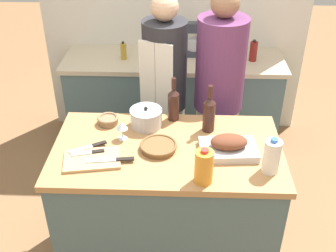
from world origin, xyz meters
TOP-DOWN VIEW (x-y plane):
  - kitchen_island at (0.00, 0.00)m, footprint 1.38×0.77m
  - back_counter at (0.00, 1.43)m, footprint 1.97×0.60m
  - back_wall at (0.00, 1.78)m, footprint 2.47×0.10m
  - roasting_pan at (0.36, -0.04)m, footprint 0.35×0.25m
  - wicker_basket at (-0.05, -0.02)m, footprint 0.22×0.22m
  - cutting_board at (-0.43, -0.14)m, footprint 0.35×0.26m
  - stock_pot at (-0.15, 0.24)m, footprint 0.21×0.21m
  - mixing_bowl at (-0.40, 0.25)m, footprint 0.14×0.14m
  - juice_jug at (0.21, -0.30)m, footprint 0.10×0.10m
  - milk_jug at (0.58, -0.20)m, footprint 0.10×0.10m
  - wine_bottle_green at (0.25, 0.20)m, footprint 0.08×0.08m
  - wine_bottle_dark at (0.03, 0.33)m, footprint 0.07×0.07m
  - wine_glass_left at (-0.28, 0.08)m, footprint 0.07×0.07m
  - knife_chef at (-0.31, -0.16)m, footprint 0.28×0.06m
  - knife_paring at (-0.46, -0.04)m, footprint 0.21×0.14m
  - knife_bread at (-0.45, -0.09)m, footprint 0.19×0.08m
  - stand_mixer at (0.21, 1.52)m, footprint 0.18×0.14m
  - condiment_bottle_tall at (0.70, 1.41)m, footprint 0.07×0.07m
  - condiment_bottle_short at (-0.44, 1.40)m, footprint 0.05×0.05m
  - person_cook_aproned at (-0.05, 0.76)m, footprint 0.34×0.36m
  - person_cook_guest at (0.35, 0.72)m, footprint 0.36×0.36m

SIDE VIEW (x-z plane):
  - back_counter at x=0.00m, z-range 0.00..0.89m
  - kitchen_island at x=0.00m, z-range 0.00..0.94m
  - person_cook_aproned at x=-0.05m, z-range 0.09..1.74m
  - person_cook_guest at x=0.35m, z-range 0.09..1.79m
  - cutting_board at x=-0.43m, z-range 0.94..0.96m
  - knife_chef at x=-0.31m, z-range 0.95..0.96m
  - knife_paring at x=-0.46m, z-range 0.95..0.96m
  - knife_bread at x=-0.45m, z-range 0.95..0.96m
  - wicker_basket at x=-0.05m, z-range 0.94..0.98m
  - condiment_bottle_short at x=-0.44m, z-range 0.88..1.04m
  - mixing_bowl at x=-0.40m, z-range 0.94..0.99m
  - condiment_bottle_tall at x=0.70m, z-range 0.88..1.07m
  - roasting_pan at x=0.36m, z-range 0.92..1.04m
  - stock_pot at x=-0.15m, z-range 0.93..1.07m
  - stand_mixer at x=0.21m, z-range 0.86..1.16m
  - wine_glass_left at x=-0.28m, z-range 0.97..1.09m
  - juice_jug at x=0.21m, z-range 0.93..1.14m
  - milk_jug at x=0.58m, z-range 0.93..1.15m
  - wine_bottle_dark at x=0.03m, z-range 0.91..1.21m
  - wine_bottle_green at x=0.25m, z-range 0.90..1.22m
  - back_wall at x=0.00m, z-range 0.00..2.55m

